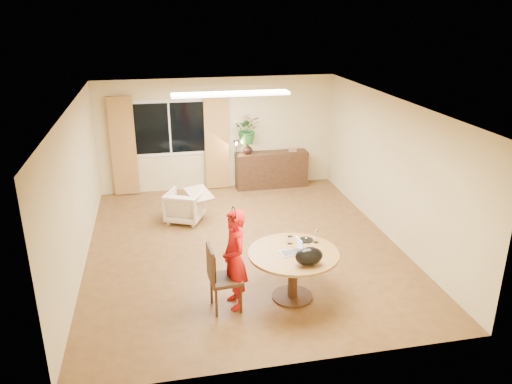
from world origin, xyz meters
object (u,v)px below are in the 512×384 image
dining_chair (226,277)px  child (235,259)px  sideboard (272,170)px  dining_table (293,262)px  armchair (185,206)px

dining_chair → child: 0.29m
dining_chair → sideboard: bearing=65.3°
dining_table → child: child is taller
dining_table → dining_chair: (-1.01, -0.08, -0.09)m
dining_table → dining_chair: 1.02m
dining_chair → child: (0.14, 0.06, 0.24)m
child → sideboard: bearing=152.4°
dining_table → sideboard: bearing=80.3°
armchair → sideboard: bearing=-118.9°
dining_table → dining_chair: dining_chair is taller
dining_chair → sideboard: size_ratio=0.59×
child → armchair: 3.27m
child → armchair: size_ratio=2.13×
child → dining_table: bearing=82.8°
sideboard → armchair: bearing=-143.1°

